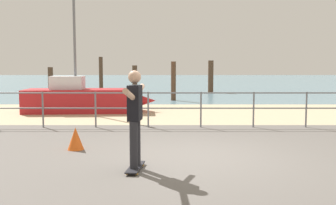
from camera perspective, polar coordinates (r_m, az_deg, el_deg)
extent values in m
cube|color=#605B56|center=(6.70, 4.98, -10.24)|extent=(24.00, 10.00, 0.04)
cube|color=tan|center=(14.54, 2.23, -1.60)|extent=(24.00, 6.00, 0.04)
cube|color=slate|center=(42.46, 0.74, 3.16)|extent=(72.00, 50.00, 0.04)
cylinder|color=slate|center=(11.67, -18.12, -1.06)|extent=(0.05, 0.05, 1.05)
cylinder|color=slate|center=(11.29, -10.74, -1.10)|extent=(0.05, 0.05, 1.05)
cylinder|color=slate|center=(11.11, -3.00, -1.12)|extent=(0.05, 0.05, 1.05)
cylinder|color=slate|center=(11.13, 4.86, -1.11)|extent=(0.05, 0.05, 1.05)
cylinder|color=slate|center=(11.36, 12.54, -1.09)|extent=(0.05, 0.05, 1.05)
cylinder|color=slate|center=(11.79, 19.79, -1.05)|extent=(0.05, 0.05, 1.05)
cylinder|color=slate|center=(11.12, -6.93, 1.42)|extent=(13.71, 0.04, 0.04)
cylinder|color=slate|center=(11.17, -6.90, -0.84)|extent=(13.71, 0.04, 0.04)
cube|color=#B21E23|center=(15.01, -12.41, 0.23)|extent=(4.47, 1.64, 0.90)
cone|color=#B21E23|center=(14.82, -3.98, 0.28)|extent=(1.14, 0.82, 0.77)
cylinder|color=slate|center=(15.04, -13.76, 9.81)|extent=(0.10, 0.10, 4.13)
cube|color=silver|center=(15.07, -14.72, 2.87)|extent=(1.25, 0.97, 0.50)
cube|color=black|center=(6.73, -4.91, -9.52)|extent=(0.29, 0.82, 0.02)
cylinder|color=orange|center=(7.02, -5.09, -9.23)|extent=(0.04, 0.06, 0.06)
cylinder|color=orange|center=(6.99, -3.79, -9.29)|extent=(0.04, 0.06, 0.06)
cylinder|color=orange|center=(6.49, -6.11, -10.48)|extent=(0.04, 0.06, 0.06)
cylinder|color=orange|center=(6.46, -4.70, -10.55)|extent=(0.04, 0.06, 0.06)
cylinder|color=#26262B|center=(6.75, -4.73, -5.88)|extent=(0.14, 0.14, 0.80)
cylinder|color=#26262B|center=(6.52, -5.15, -6.30)|extent=(0.14, 0.14, 0.80)
cube|color=black|center=(6.53, -4.99, -0.06)|extent=(0.24, 0.38, 0.60)
sphere|color=tan|center=(6.50, -5.02, 3.81)|extent=(0.22, 0.22, 0.22)
cylinder|color=tan|center=(6.95, -4.27, 1.77)|extent=(0.15, 0.56, 0.23)
cylinder|color=tan|center=(6.08, -5.84, 1.21)|extent=(0.15, 0.56, 0.23)
cylinder|color=#513826|center=(25.01, -17.07, 3.12)|extent=(0.31, 0.31, 1.68)
cylinder|color=#513826|center=(27.83, -9.96, 4.24)|extent=(0.28, 0.28, 2.38)
cylinder|color=#513826|center=(26.13, -5.00, 3.56)|extent=(0.34, 0.34, 1.78)
cylinder|color=#513826|center=(19.49, 0.77, 3.18)|extent=(0.25, 0.25, 1.99)
cylinder|color=#513826|center=(25.39, 6.32, 3.84)|extent=(0.35, 0.35, 2.10)
cone|color=#E55919|center=(8.46, -13.59, -5.28)|extent=(0.36, 0.36, 0.50)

